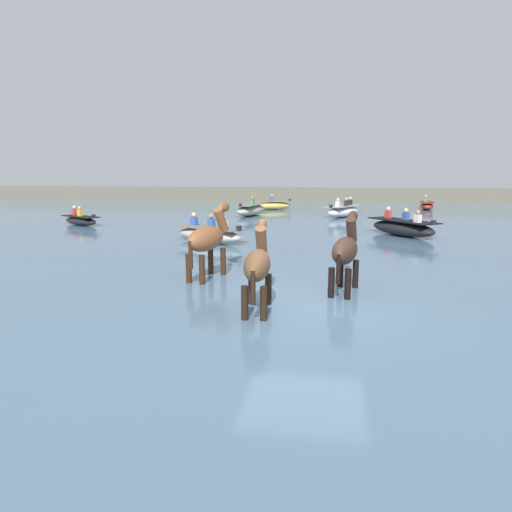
{
  "coord_description": "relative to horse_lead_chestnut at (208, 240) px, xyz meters",
  "views": [
    {
      "loc": [
        0.46,
        -8.49,
        2.85
      ],
      "look_at": [
        -1.37,
        2.08,
        0.83
      ],
      "focal_mm": 30.95,
      "sensor_mm": 36.0,
      "label": 1
    }
  ],
  "objects": [
    {
      "name": "boat_far_offshore",
      "position": [
        3.58,
        16.17,
        -0.59
      ],
      "size": [
        2.49,
        3.28,
        1.13
      ],
      "color": "silver",
      "rests_on": "water_surface"
    },
    {
      "name": "boat_distant_west",
      "position": [
        -1.92,
        16.11,
        -0.58
      ],
      "size": [
        1.79,
        3.62,
        1.16
      ],
      "color": "#B2AD9E",
      "rests_on": "water_surface"
    },
    {
      "name": "horse_flank_dark_bay",
      "position": [
        3.24,
        -0.72,
        -0.07
      ],
      "size": [
        0.75,
        1.86,
        2.01
      ],
      "color": "#382319",
      "rests_on": "ground"
    },
    {
      "name": "horse_lead_chestnut",
      "position": [
        0.0,
        0.0,
        0.0
      ],
      "size": [
        0.85,
        1.96,
        2.12
      ],
      "color": "brown",
      "rests_on": "ground"
    },
    {
      "name": "far_shoreline",
      "position": [
        2.47,
        30.46,
        -0.49
      ],
      "size": [
        80.0,
        2.4,
        1.53
      ],
      "primitive_type": "cube",
      "color": "#605B4C",
      "rests_on": "ground"
    },
    {
      "name": "ground_plane",
      "position": [
        2.47,
        -1.66,
        -1.25
      ],
      "size": [
        120.0,
        120.0,
        0.0
      ],
      "primitive_type": "plane",
      "color": "gray"
    },
    {
      "name": "boat_far_inshore",
      "position": [
        -1.26,
        20.64,
        -0.62
      ],
      "size": [
        2.87,
        1.83,
        1.07
      ],
      "color": "gold",
      "rests_on": "water_surface"
    },
    {
      "name": "boat_distant_east",
      "position": [
        9.53,
        22.85,
        -0.66
      ],
      "size": [
        1.27,
        2.96,
        1.01
      ],
      "color": "#BC382D",
      "rests_on": "water_surface"
    },
    {
      "name": "boat_mid_channel",
      "position": [
        5.78,
        8.49,
        -0.59
      ],
      "size": [
        2.79,
        3.28,
        1.12
      ],
      "color": "black",
      "rests_on": "water_surface"
    },
    {
      "name": "horse_trailing_bay",
      "position": [
        1.62,
        -2.36,
        -0.09
      ],
      "size": [
        0.55,
        1.8,
        1.96
      ],
      "color": "brown",
      "rests_on": "ground"
    },
    {
      "name": "water_surface",
      "position": [
        2.47,
        8.34,
        -1.09
      ],
      "size": [
        90.0,
        90.0,
        0.33
      ],
      "primitive_type": "cube",
      "color": "slate",
      "rests_on": "ground"
    },
    {
      "name": "boat_near_starboard",
      "position": [
        -9.24,
        9.66,
        -0.68
      ],
      "size": [
        2.49,
        1.82,
        0.93
      ],
      "color": "black",
      "rests_on": "water_surface"
    },
    {
      "name": "boat_near_port",
      "position": [
        -1.53,
        5.47,
        -0.62
      ],
      "size": [
        3.11,
        2.25,
        1.05
      ],
      "color": "#B2AD9E",
      "rests_on": "water_surface"
    }
  ]
}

